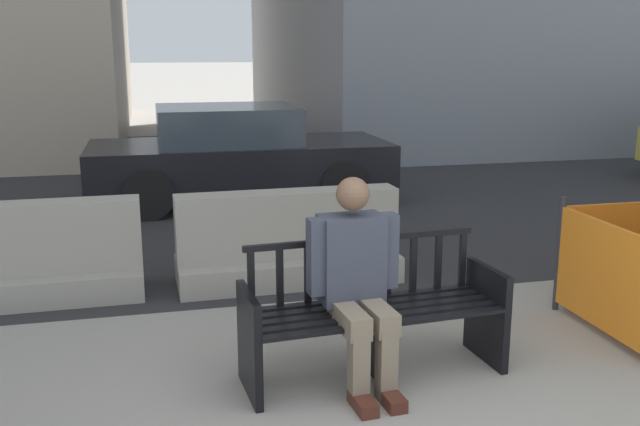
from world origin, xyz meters
The scene contains 6 objects.
street_asphalt centered at (0.00, 8.70, 0.00)m, with size 120.00×12.00×0.01m, color #28282B.
street_bench centered at (-0.12, 1.25, 0.40)m, with size 1.72×0.65×0.88m.
seated_person centered at (-0.26, 1.18, 0.69)m, with size 0.59×0.74×1.31m.
jersey_barrier_centre centered at (-0.29, 3.24, 0.34)m, with size 2.02×0.73×0.84m.
jersey_barrier_left centered at (-2.58, 3.27, 0.34)m, with size 2.01×0.71×0.84m.
car_sedan_mid centered at (-0.31, 6.83, 0.66)m, with size 4.04×1.89×1.32m.
Camera 1 is at (-1.46, -2.87, 2.09)m, focal length 40.00 mm.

